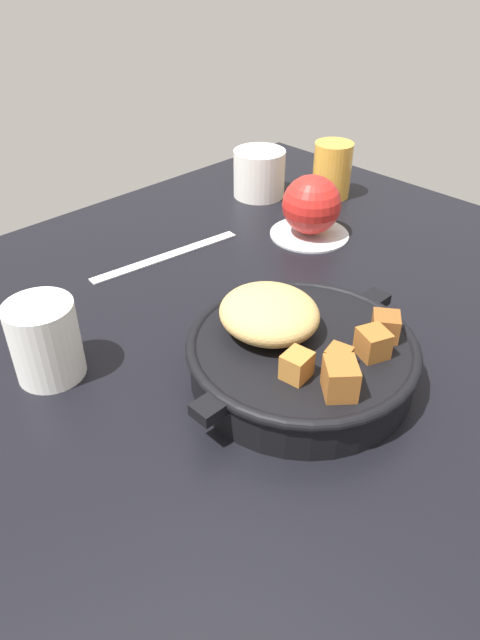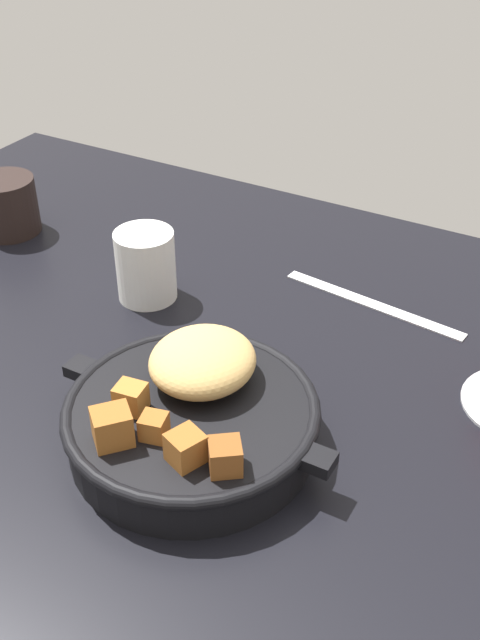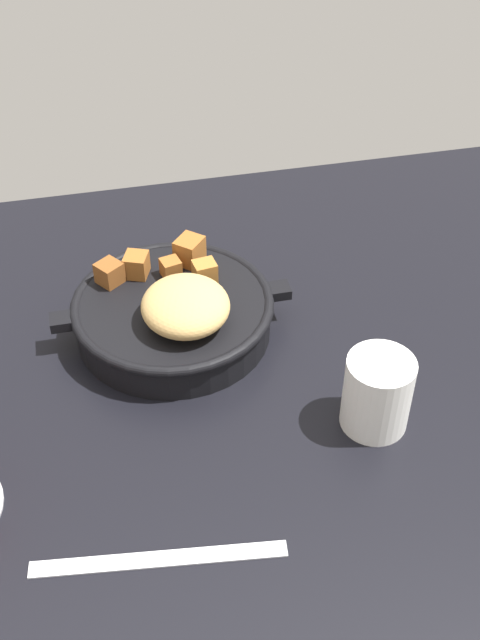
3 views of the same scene
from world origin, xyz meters
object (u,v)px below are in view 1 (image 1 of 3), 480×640
object	(u,v)px
ceramic_mug_white	(259,173)
juice_glass_amber	(332,170)
cast_iron_skillet	(299,351)
white_creamer_pitcher	(45,341)
butter_knife	(167,256)
red_apple	(312,205)

from	to	relation	value
ceramic_mug_white	juice_glass_amber	size ratio (longest dim) A/B	0.95
cast_iron_skillet	ceramic_mug_white	world-z (taller)	cast_iron_skillet
white_creamer_pitcher	juice_glass_amber	world-z (taller)	juice_glass_amber
cast_iron_skillet	butter_knife	size ratio (longest dim) A/B	1.21
red_apple	ceramic_mug_white	size ratio (longest dim) A/B	1.00
cast_iron_skillet	red_apple	xyz separation A→B (cm)	(25.07, 19.47, 1.58)
cast_iron_skillet	butter_knife	xyz separation A→B (cm)	(6.11, 28.94, -3.04)
red_apple	juice_glass_amber	xyz separation A→B (cm)	(13.61, 6.99, -0.38)
cast_iron_skillet	juice_glass_amber	distance (cm)	46.88
butter_knife	ceramic_mug_white	xyz separation A→B (cm)	(24.22, 5.91, 3.59)
butter_knife	white_creamer_pitcher	distance (cm)	26.41
butter_knife	juice_glass_amber	world-z (taller)	juice_glass_amber
butter_knife	juice_glass_amber	size ratio (longest dim) A/B	2.54
white_creamer_pitcher	ceramic_mug_white	world-z (taller)	white_creamer_pitcher
cast_iron_skillet	red_apple	world-z (taller)	red_apple
juice_glass_amber	butter_knife	bearing A→B (deg)	175.64
cast_iron_skillet	white_creamer_pitcher	world-z (taller)	cast_iron_skillet
butter_knife	ceramic_mug_white	bearing A→B (deg)	20.78
ceramic_mug_white	juice_glass_amber	bearing A→B (deg)	-45.14
cast_iron_skillet	juice_glass_amber	bearing A→B (deg)	34.37
cast_iron_skillet	white_creamer_pitcher	distance (cm)	25.01
red_apple	butter_knife	xyz separation A→B (cm)	(-18.96, 9.48, -4.62)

